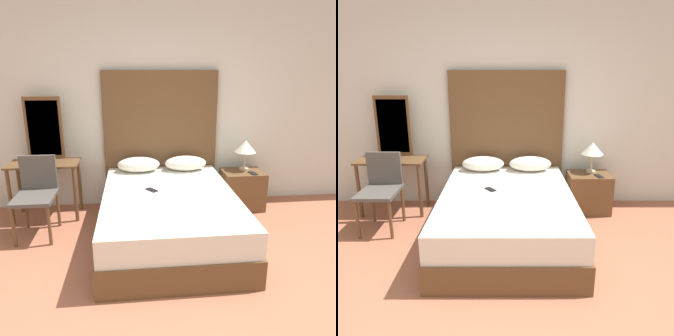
{
  "view_description": "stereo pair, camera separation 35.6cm",
  "coord_description": "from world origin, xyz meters",
  "views": [
    {
      "loc": [
        -0.3,
        -1.81,
        1.82
      ],
      "look_at": [
        0.06,
        1.59,
        0.79
      ],
      "focal_mm": 35.0,
      "sensor_mm": 36.0,
      "label": 1
    },
    {
      "loc": [
        0.05,
        -1.82,
        1.82
      ],
      "look_at": [
        0.06,
        1.59,
        0.79
      ],
      "focal_mm": 35.0,
      "sensor_mm": 36.0,
      "label": 2
    }
  ],
  "objects": [
    {
      "name": "pillow_left",
      "position": [
        -0.25,
        2.3,
        0.64
      ],
      "size": [
        0.55,
        0.31,
        0.19
      ],
      "color": "silver",
      "rests_on": "bed"
    },
    {
      "name": "pillow_right",
      "position": [
        0.37,
        2.3,
        0.64
      ],
      "size": [
        0.55,
        0.31,
        0.19
      ],
      "color": "silver",
      "rests_on": "bed"
    },
    {
      "name": "table_lamp",
      "position": [
        1.18,
        2.32,
        0.83
      ],
      "size": [
        0.28,
        0.28,
        0.4
      ],
      "color": "tan",
      "rests_on": "nightstand"
    },
    {
      "name": "vanity_mirror",
      "position": [
        -1.42,
        2.41,
        1.11
      ],
      "size": [
        0.45,
        0.03,
        0.79
      ],
      "color": "brown",
      "rests_on": "vanity_desk"
    },
    {
      "name": "chair",
      "position": [
        -1.41,
        1.78,
        0.52
      ],
      "size": [
        0.43,
        0.51,
        0.89
      ],
      "color": "#4C4742",
      "rests_on": "ground_plane"
    },
    {
      "name": "nightstand",
      "position": [
        1.14,
        2.24,
        0.26
      ],
      "size": [
        0.54,
        0.43,
        0.52
      ],
      "color": "brown",
      "rests_on": "ground_plane"
    },
    {
      "name": "headboard",
      "position": [
        0.06,
        2.53,
        0.91
      ],
      "size": [
        1.51,
        0.05,
        1.82
      ],
      "color": "brown",
      "rests_on": "ground_plane"
    },
    {
      "name": "wall_back",
      "position": [
        0.0,
        2.61,
        1.35
      ],
      "size": [
        10.0,
        0.06,
        2.7
      ],
      "color": "silver",
      "rests_on": "ground_plane"
    },
    {
      "name": "phone_on_bed",
      "position": [
        -0.12,
        1.58,
        0.55
      ],
      "size": [
        0.14,
        0.16,
        0.01
      ],
      "color": "black",
      "rests_on": "bed"
    },
    {
      "name": "bed",
      "position": [
        0.06,
        1.49,
        0.27
      ],
      "size": [
        1.44,
        2.03,
        0.54
      ],
      "color": "brown",
      "rests_on": "ground_plane"
    },
    {
      "name": "phone_on_nightstand",
      "position": [
        1.24,
        2.13,
        0.52
      ],
      "size": [
        0.1,
        0.16,
        0.01
      ],
      "color": "black",
      "rests_on": "nightstand"
    },
    {
      "name": "vanity_desk",
      "position": [
        -1.42,
        2.22,
        0.58
      ],
      "size": [
        0.85,
        0.43,
        0.72
      ],
      "color": "brown",
      "rests_on": "ground_plane"
    }
  ]
}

